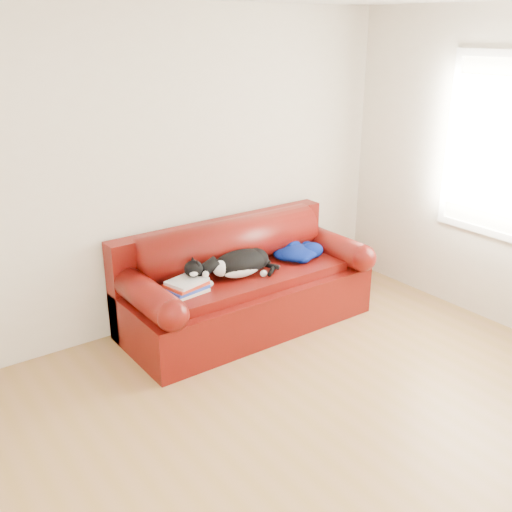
{
  "coord_description": "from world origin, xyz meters",
  "views": [
    {
      "loc": [
        -2.2,
        -2.3,
        2.42
      ],
      "look_at": [
        0.46,
        1.35,
        0.68
      ],
      "focal_mm": 42.0,
      "sensor_mm": 36.0,
      "label": 1
    }
  ],
  "objects": [
    {
      "name": "sofa_base",
      "position": [
        0.46,
        1.49,
        0.24
      ],
      "size": [
        2.1,
        0.9,
        0.5
      ],
      "color": "#3B0F02",
      "rests_on": "ground"
    },
    {
      "name": "sofa_back",
      "position": [
        0.46,
        1.74,
        0.54
      ],
      "size": [
        2.1,
        1.01,
        0.88
      ],
      "color": "#3B0F02",
      "rests_on": "ground"
    },
    {
      "name": "book_stack",
      "position": [
        -0.16,
        1.42,
        0.55
      ],
      "size": [
        0.33,
        0.28,
        0.1
      ],
      "rotation": [
        0.0,
        0.0,
        0.18
      ],
      "color": "beige",
      "rests_on": "sofa_base"
    },
    {
      "name": "room_shell",
      "position": [
        0.12,
        0.02,
        1.67
      ],
      "size": [
        4.52,
        4.02,
        2.61
      ],
      "color": "beige",
      "rests_on": "ground"
    },
    {
      "name": "cat",
      "position": [
        0.37,
        1.44,
        0.6
      ],
      "size": [
        0.73,
        0.32,
        0.27
      ],
      "rotation": [
        0.0,
        0.0,
        -0.08
      ],
      "color": "black",
      "rests_on": "sofa_base"
    },
    {
      "name": "ground",
      "position": [
        0.0,
        0.0,
        0.0
      ],
      "size": [
        4.5,
        4.5,
        0.0
      ],
      "primitive_type": "plane",
      "color": "olive",
      "rests_on": "ground"
    },
    {
      "name": "blanket",
      "position": [
        1.01,
        1.47,
        0.56
      ],
      "size": [
        0.45,
        0.36,
        0.13
      ],
      "rotation": [
        0.0,
        0.0,
        0.06
      ],
      "color": "#020240",
      "rests_on": "sofa_base"
    }
  ]
}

